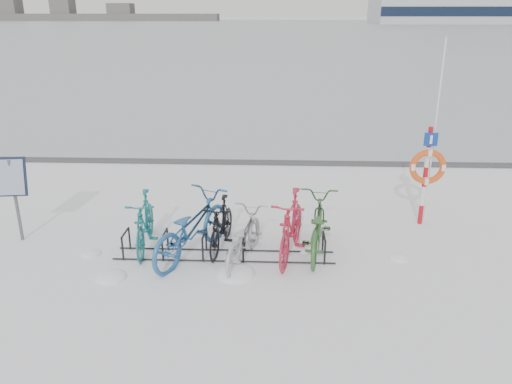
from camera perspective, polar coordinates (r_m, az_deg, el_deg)
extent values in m
plane|color=white|center=(9.20, -3.63, -7.35)|extent=(900.00, 900.00, 0.00)
cube|color=#A8B4BE|center=(163.19, 2.27, 18.38)|extent=(400.00, 298.00, 0.02)
cube|color=#3F3F42|center=(14.67, -1.26, 3.41)|extent=(400.00, 0.25, 0.10)
cylinder|color=black|center=(9.27, -15.00, -6.31)|extent=(0.04, 0.04, 0.44)
cylinder|color=black|center=(9.65, -14.26, -5.17)|extent=(0.04, 0.04, 0.44)
cylinder|color=black|center=(9.37, -14.74, -4.51)|extent=(0.04, 0.44, 0.04)
cylinder|color=black|center=(9.09, -10.64, -6.50)|extent=(0.04, 0.04, 0.44)
cylinder|color=black|center=(9.47, -10.06, -5.33)|extent=(0.04, 0.04, 0.44)
cylinder|color=black|center=(9.19, -10.43, -4.67)|extent=(0.04, 0.44, 0.04)
cylinder|color=black|center=(8.95, -6.11, -6.67)|extent=(0.04, 0.04, 0.44)
cylinder|color=black|center=(9.34, -5.73, -5.47)|extent=(0.04, 0.04, 0.44)
cylinder|color=black|center=(9.05, -5.96, -4.80)|extent=(0.04, 0.44, 0.04)
cylinder|color=black|center=(8.88, -1.48, -6.79)|extent=(0.04, 0.04, 0.44)
cylinder|color=black|center=(9.27, -1.30, -5.58)|extent=(0.04, 0.04, 0.44)
cylinder|color=black|center=(8.98, -1.40, -4.91)|extent=(0.04, 0.44, 0.04)
cylinder|color=black|center=(8.86, 3.20, -6.88)|extent=(0.04, 0.04, 0.44)
cylinder|color=black|center=(9.26, 3.18, -5.65)|extent=(0.04, 0.04, 0.44)
cylinder|color=black|center=(8.96, 3.22, -4.99)|extent=(0.04, 0.44, 0.04)
cylinder|color=black|center=(8.90, 7.87, -6.91)|extent=(0.04, 0.04, 0.44)
cylinder|color=black|center=(9.30, 7.64, -5.69)|extent=(0.04, 0.04, 0.44)
cylinder|color=black|center=(9.00, 7.82, -5.03)|extent=(0.04, 0.44, 0.04)
cylinder|color=black|center=(9.00, -3.78, -7.88)|extent=(4.00, 0.03, 0.03)
cylinder|color=black|center=(9.39, -3.49, -6.63)|extent=(4.00, 0.03, 0.03)
cylinder|color=#595B5E|center=(10.56, -25.74, -0.92)|extent=(0.06, 0.06, 1.62)
cube|color=black|center=(10.39, -26.22, 1.58)|extent=(0.58, 0.28, 0.73)
cube|color=#8C99AD|center=(10.35, -26.32, 1.51)|extent=(0.52, 0.22, 0.65)
cylinder|color=#B60E18|center=(11.03, 18.29, -2.43)|extent=(0.09, 0.09, 0.41)
cylinder|color=silver|center=(10.89, 18.53, -0.41)|extent=(0.09, 0.09, 0.41)
cylinder|color=#B60E18|center=(10.76, 18.76, 1.67)|extent=(0.09, 0.09, 0.41)
cylinder|color=silver|center=(10.64, 19.01, 3.79)|extent=(0.09, 0.09, 0.41)
cylinder|color=#B60E18|center=(10.54, 19.26, 5.95)|extent=(0.09, 0.09, 0.41)
torus|color=#D94D14|center=(10.61, 19.03, 2.72)|extent=(0.73, 0.12, 0.73)
cube|color=navy|center=(10.48, 19.36, 5.70)|extent=(0.26, 0.03, 0.26)
cylinder|color=silver|center=(10.61, 19.69, 6.09)|extent=(0.03, 0.03, 3.77)
cube|color=#505050|center=(294.15, -22.96, 17.92)|extent=(180.00, 12.00, 3.50)
cube|color=#505050|center=(283.13, -17.23, 19.20)|extent=(20.00, 10.00, 6.00)
imported|color=#15696A|center=(9.54, -12.62, -3.23)|extent=(0.68, 1.84, 1.08)
imported|color=#245890|center=(9.06, -7.39, -3.79)|extent=(1.69, 2.38, 1.18)
imported|color=black|center=(9.33, -4.00, -3.59)|extent=(0.69, 1.70, 0.99)
imported|color=#A1A3A8|center=(8.86, -1.48, -5.04)|extent=(1.05, 1.90, 0.94)
imported|color=#BE213D|center=(9.03, 4.07, -3.68)|extent=(0.98, 2.08, 1.21)
imported|color=#305F2C|center=(9.26, 6.93, -3.63)|extent=(0.98, 2.12, 1.07)
ellipsoid|color=white|center=(9.90, -0.47, -5.26)|extent=(0.36, 0.36, 0.13)
ellipsoid|color=white|center=(8.61, -2.35, -9.36)|extent=(0.68, 0.68, 0.24)
ellipsoid|color=white|center=(9.51, 5.66, -6.47)|extent=(0.41, 0.41, 0.14)
ellipsoid|color=white|center=(9.49, 16.02, -7.27)|extent=(0.39, 0.39, 0.14)
ellipsoid|color=white|center=(9.75, -18.31, -6.76)|extent=(0.36, 0.36, 0.13)
ellipsoid|color=white|center=(8.85, -16.21, -9.37)|extent=(0.52, 0.52, 0.18)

